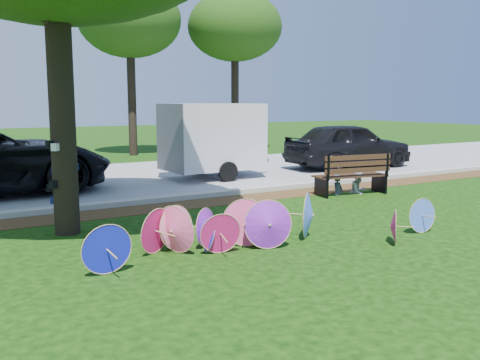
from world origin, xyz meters
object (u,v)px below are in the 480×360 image
object	(u,v)px
parasol_pile	(238,227)
person_right	(359,172)
park_bench	(350,174)
person_left	(338,175)
cargo_trailer	(213,136)
dark_pickup	(349,145)

from	to	relation	value
parasol_pile	person_right	xyz separation A→B (m)	(5.41, 2.99, 0.18)
park_bench	person_left	distance (m)	0.35
cargo_trailer	person_left	size ratio (longest dim) A/B	2.84
parasol_pile	person_right	distance (m)	6.18
cargo_trailer	dark_pickup	bearing A→B (deg)	-2.52
dark_pickup	person_right	size ratio (longest dim) A/B	4.37
parasol_pile	cargo_trailer	xyz separation A→B (m)	(3.40, 7.27, 0.94)
parasol_pile	person_left	xyz separation A→B (m)	(4.71, 2.99, 0.14)
dark_pickup	person_right	bearing A→B (deg)	143.24
person_left	person_right	distance (m)	0.70
parasol_pile	dark_pickup	world-z (taller)	dark_pickup
dark_pickup	cargo_trailer	world-z (taller)	cargo_trailer
parasol_pile	cargo_trailer	size ratio (longest dim) A/B	2.21
cargo_trailer	person_right	world-z (taller)	cargo_trailer
cargo_trailer	park_bench	size ratio (longest dim) A/B	1.45
person_left	person_right	xyz separation A→B (m)	(0.70, 0.00, 0.04)
parasol_pile	park_bench	distance (m)	5.85
park_bench	person_left	world-z (taller)	park_bench
cargo_trailer	park_bench	xyz separation A→B (m)	(1.66, -4.33, -0.78)
park_bench	person_right	world-z (taller)	person_right
parasol_pile	dark_pickup	distance (m)	11.37
cargo_trailer	park_bench	bearing A→B (deg)	-70.32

